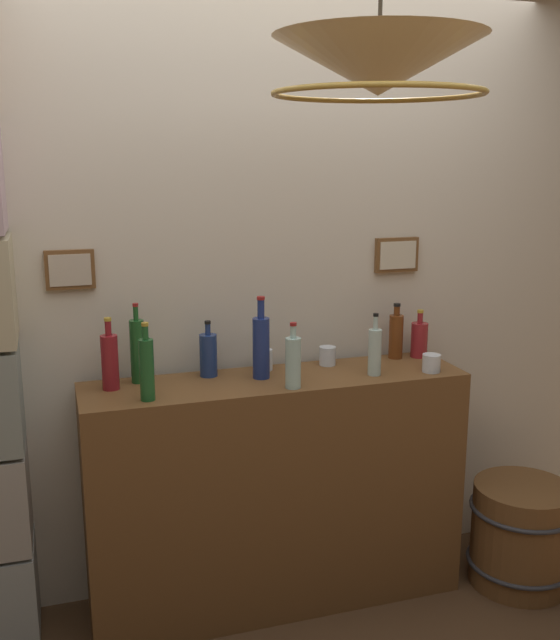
{
  "coord_description": "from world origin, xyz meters",
  "views": [
    {
      "loc": [
        -0.83,
        -1.84,
        1.86
      ],
      "look_at": [
        0.0,
        0.78,
        1.23
      ],
      "focal_mm": 41.09,
      "sensor_mm": 36.0,
      "label": 1
    }
  ],
  "objects_px": {
    "liquor_bottle_whiskey": "(375,351)",
    "glass_tumbler_shot": "(431,363)",
    "glass_tumbler_rocks": "(264,360)",
    "liquor_bottle_bourbon": "(261,346)",
    "liquor_bottle_sherry": "(419,339)",
    "liquor_bottle_rye": "(208,354)",
    "liquor_bottle_vodka": "(293,362)",
    "pendant_lamp": "(379,68)",
    "liquor_bottle_brandy": "(147,368)",
    "liquor_bottle_amaro": "(396,335)",
    "liquor_bottle_tequila": "(110,361)",
    "glass_tumbler_highball": "(327,356)",
    "liquor_bottle_vermouth": "(137,350)",
    "wooden_barrel": "(521,534)"
  },
  "relations": [
    {
      "from": "liquor_bottle_whiskey",
      "to": "glass_tumbler_shot",
      "type": "height_order",
      "value": "liquor_bottle_whiskey"
    },
    {
      "from": "glass_tumbler_rocks",
      "to": "liquor_bottle_bourbon",
      "type": "bearing_deg",
      "value": -111.97
    },
    {
      "from": "liquor_bottle_whiskey",
      "to": "liquor_bottle_sherry",
      "type": "relative_size",
      "value": 1.21
    },
    {
      "from": "liquor_bottle_rye",
      "to": "liquor_bottle_vodka",
      "type": "height_order",
      "value": "liquor_bottle_vodka"
    },
    {
      "from": "liquor_bottle_sherry",
      "to": "pendant_lamp",
      "type": "distance_m",
      "value": 1.44
    },
    {
      "from": "liquor_bottle_brandy",
      "to": "liquor_bottle_amaro",
      "type": "relative_size",
      "value": 1.19
    },
    {
      "from": "liquor_bottle_tequila",
      "to": "glass_tumbler_highball",
      "type": "xyz_separation_m",
      "value": [
        0.9,
        0.06,
        -0.07
      ]
    },
    {
      "from": "liquor_bottle_whiskey",
      "to": "pendant_lamp",
      "type": "relative_size",
      "value": 0.42
    },
    {
      "from": "liquor_bottle_vermouth",
      "to": "liquor_bottle_amaro",
      "type": "height_order",
      "value": "liquor_bottle_vermouth"
    },
    {
      "from": "liquor_bottle_rye",
      "to": "liquor_bottle_vermouth",
      "type": "bearing_deg",
      "value": 179.89
    },
    {
      "from": "liquor_bottle_vermouth",
      "to": "liquor_bottle_vodka",
      "type": "distance_m",
      "value": 0.61
    },
    {
      "from": "liquor_bottle_whiskey",
      "to": "liquor_bottle_sherry",
      "type": "xyz_separation_m",
      "value": [
        0.3,
        0.19,
        -0.02
      ]
    },
    {
      "from": "liquor_bottle_bourbon",
      "to": "liquor_bottle_rye",
      "type": "xyz_separation_m",
      "value": [
        -0.2,
        0.09,
        -0.04
      ]
    },
    {
      "from": "glass_tumbler_highball",
      "to": "glass_tumbler_rocks",
      "type": "bearing_deg",
      "value": 177.1
    },
    {
      "from": "glass_tumbler_rocks",
      "to": "pendant_lamp",
      "type": "distance_m",
      "value": 1.35
    },
    {
      "from": "liquor_bottle_vermouth",
      "to": "glass_tumbler_rocks",
      "type": "height_order",
      "value": "liquor_bottle_vermouth"
    },
    {
      "from": "liquor_bottle_vermouth",
      "to": "liquor_bottle_tequila",
      "type": "xyz_separation_m",
      "value": [
        -0.11,
        -0.05,
        -0.02
      ]
    },
    {
      "from": "liquor_bottle_amaro",
      "to": "wooden_barrel",
      "type": "distance_m",
      "value": 1.03
    },
    {
      "from": "liquor_bottle_brandy",
      "to": "liquor_bottle_vodka",
      "type": "relative_size",
      "value": 1.13
    },
    {
      "from": "glass_tumbler_shot",
      "to": "pendant_lamp",
      "type": "relative_size",
      "value": 0.12
    },
    {
      "from": "pendant_lamp",
      "to": "liquor_bottle_sherry",
      "type": "bearing_deg",
      "value": 52.9
    },
    {
      "from": "liquor_bottle_brandy",
      "to": "liquor_bottle_vermouth",
      "type": "bearing_deg",
      "value": 91.59
    },
    {
      "from": "liquor_bottle_bourbon",
      "to": "liquor_bottle_sherry",
      "type": "relative_size",
      "value": 1.57
    },
    {
      "from": "liquor_bottle_rye",
      "to": "liquor_bottle_vodka",
      "type": "bearing_deg",
      "value": -41.91
    },
    {
      "from": "pendant_lamp",
      "to": "liquor_bottle_vermouth",
      "type": "bearing_deg",
      "value": 127.78
    },
    {
      "from": "liquor_bottle_whiskey",
      "to": "liquor_bottle_sherry",
      "type": "distance_m",
      "value": 0.35
    },
    {
      "from": "liquor_bottle_bourbon",
      "to": "glass_tumbler_shot",
      "type": "height_order",
      "value": "liquor_bottle_bourbon"
    },
    {
      "from": "liquor_bottle_vermouth",
      "to": "wooden_barrel",
      "type": "bearing_deg",
      "value": -11.48
    },
    {
      "from": "liquor_bottle_vodka",
      "to": "glass_tumbler_rocks",
      "type": "relative_size",
      "value": 2.95
    },
    {
      "from": "liquor_bottle_rye",
      "to": "liquor_bottle_vodka",
      "type": "distance_m",
      "value": 0.37
    },
    {
      "from": "liquor_bottle_rye",
      "to": "glass_tumbler_highball",
      "type": "xyz_separation_m",
      "value": [
        0.51,
        0.0,
        -0.05
      ]
    },
    {
      "from": "liquor_bottle_vodka",
      "to": "liquor_bottle_whiskey",
      "type": "bearing_deg",
      "value": 9.27
    },
    {
      "from": "liquor_bottle_tequila",
      "to": "glass_tumbler_highball",
      "type": "height_order",
      "value": "liquor_bottle_tequila"
    },
    {
      "from": "liquor_bottle_whiskey",
      "to": "liquor_bottle_vermouth",
      "type": "bearing_deg",
      "value": 168.5
    },
    {
      "from": "liquor_bottle_rye",
      "to": "glass_tumbler_rocks",
      "type": "bearing_deg",
      "value": 3.93
    },
    {
      "from": "liquor_bottle_whiskey",
      "to": "glass_tumbler_rocks",
      "type": "distance_m",
      "value": 0.46
    },
    {
      "from": "liquor_bottle_tequila",
      "to": "wooden_barrel",
      "type": "xyz_separation_m",
      "value": [
        1.7,
        -0.27,
        -0.87
      ]
    },
    {
      "from": "glass_tumbler_rocks",
      "to": "glass_tumbler_highball",
      "type": "bearing_deg",
      "value": -2.9
    },
    {
      "from": "liquor_bottle_rye",
      "to": "glass_tumbler_shot",
      "type": "xyz_separation_m",
      "value": [
        0.89,
        -0.22,
        -0.05
      ]
    },
    {
      "from": "liquor_bottle_vermouth",
      "to": "liquor_bottle_amaro",
      "type": "distance_m",
      "value": 1.12
    },
    {
      "from": "liquor_bottle_bourbon",
      "to": "liquor_bottle_brandy",
      "type": "distance_m",
      "value": 0.49
    },
    {
      "from": "glass_tumbler_highball",
      "to": "liquor_bottle_brandy",
      "type": "bearing_deg",
      "value": -164.02
    },
    {
      "from": "liquor_bottle_sherry",
      "to": "liquor_bottle_amaro",
      "type": "distance_m",
      "value": 0.11
    },
    {
      "from": "liquor_bottle_brandy",
      "to": "glass_tumbler_rocks",
      "type": "height_order",
      "value": "liquor_bottle_brandy"
    },
    {
      "from": "liquor_bottle_brandy",
      "to": "wooden_barrel",
      "type": "height_order",
      "value": "liquor_bottle_brandy"
    },
    {
      "from": "liquor_bottle_tequila",
      "to": "liquor_bottle_brandy",
      "type": "distance_m",
      "value": 0.21
    },
    {
      "from": "liquor_bottle_amaro",
      "to": "liquor_bottle_tequila",
      "type": "bearing_deg",
      "value": -176.87
    },
    {
      "from": "liquor_bottle_whiskey",
      "to": "glass_tumbler_highball",
      "type": "distance_m",
      "value": 0.24
    },
    {
      "from": "liquor_bottle_sherry",
      "to": "liquor_bottle_amaro",
      "type": "relative_size",
      "value": 0.87
    },
    {
      "from": "glass_tumbler_highball",
      "to": "liquor_bottle_bourbon",
      "type": "bearing_deg",
      "value": -164.12
    }
  ]
}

